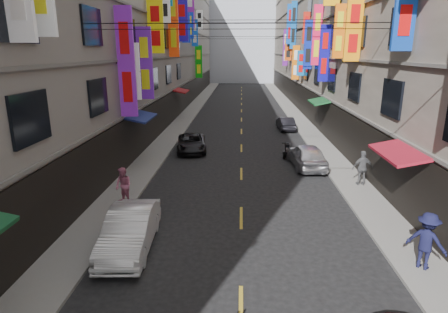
# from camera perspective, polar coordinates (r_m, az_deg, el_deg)

# --- Properties ---
(sidewalk_left) EXTENTS (2.00, 90.00, 0.12)m
(sidewalk_left) POSITION_cam_1_polar(r_m,az_deg,el_deg) (39.85, -6.02, 5.77)
(sidewalk_left) COLOR slate
(sidewalk_left) RESTS_ON ground
(sidewalk_right) EXTENTS (2.00, 90.00, 0.12)m
(sidewalk_right) POSITION_cam_1_polar(r_m,az_deg,el_deg) (39.88, 11.37, 5.55)
(sidewalk_right) COLOR slate
(sidewalk_right) RESTS_ON ground
(building_row_left) EXTENTS (10.14, 90.00, 19.00)m
(building_row_left) POSITION_cam_1_polar(r_m,az_deg,el_deg) (40.68, -15.27, 18.86)
(building_row_left) COLOR gray
(building_row_left) RESTS_ON ground
(building_row_right) EXTENTS (10.14, 90.00, 19.00)m
(building_row_right) POSITION_cam_1_polar(r_m,az_deg,el_deg) (40.72, 20.94, 18.40)
(building_row_right) COLOR gray
(building_row_right) RESTS_ON ground
(haze_block) EXTENTS (18.00, 8.00, 22.00)m
(haze_block) POSITION_cam_1_polar(r_m,az_deg,el_deg) (88.91, 2.79, 18.37)
(haze_block) COLOR #ABB1BF
(haze_block) RESTS_ON ground
(shop_signage) EXTENTS (14.00, 55.00, 12.77)m
(shop_signage) POSITION_cam_1_polar(r_m,az_deg,el_deg) (31.50, 2.51, 19.80)
(shop_signage) COLOR #0D27A2
(shop_signage) RESTS_ON ground
(street_awnings) EXTENTS (13.99, 35.20, 0.41)m
(street_awnings) POSITION_cam_1_polar(r_m,az_deg,el_deg) (23.17, -0.38, 6.04)
(street_awnings) COLOR #144B27
(street_awnings) RESTS_ON ground
(overhead_cables) EXTENTS (14.00, 38.04, 1.24)m
(overhead_cables) POSITION_cam_1_polar(r_m,az_deg,el_deg) (26.88, 2.92, 19.77)
(overhead_cables) COLOR black
(overhead_cables) RESTS_ON ground
(lane_markings) EXTENTS (0.12, 80.20, 0.01)m
(lane_markings) POSITION_cam_1_polar(r_m,az_deg,el_deg) (36.47, 2.68, 4.82)
(lane_markings) COLOR gold
(lane_markings) RESTS_ON ground
(scooter_far_right) EXTENTS (0.79, 1.73, 1.14)m
(scooter_far_right) POSITION_cam_1_polar(r_m,az_deg,el_deg) (25.71, 9.61, 0.96)
(scooter_far_right) COLOR black
(scooter_far_right) RESTS_ON ground
(car_left_mid) EXTENTS (1.80, 4.50, 1.46)m
(car_left_mid) POSITION_cam_1_polar(r_m,az_deg,el_deg) (14.08, -14.15, -10.80)
(car_left_mid) COLOR white
(car_left_mid) RESTS_ON ground
(car_left_far) EXTENTS (2.52, 4.51, 1.19)m
(car_left_far) POSITION_cam_1_polar(r_m,az_deg,el_deg) (26.79, -4.96, 2.07)
(car_left_far) COLOR black
(car_left_far) RESTS_ON ground
(car_right_mid) EXTENTS (2.12, 4.53, 1.50)m
(car_right_mid) POSITION_cam_1_polar(r_m,az_deg,el_deg) (23.46, 12.50, 0.15)
(car_right_mid) COLOR silver
(car_right_mid) RESTS_ON ground
(car_right_far) EXTENTS (1.48, 3.65, 1.18)m
(car_right_far) POSITION_cam_1_polar(r_m,az_deg,el_deg) (34.56, 9.36, 5.01)
(car_right_far) COLOR #25232A
(car_right_far) RESTS_ON ground
(pedestrian_lfar) EXTENTS (1.01, 0.94, 1.71)m
(pedestrian_lfar) POSITION_cam_1_polar(r_m,az_deg,el_deg) (17.75, -15.08, -4.34)
(pedestrian_lfar) COLOR pink
(pedestrian_lfar) RESTS_ON sidewalk_left
(pedestrian_rnear) EXTENTS (1.34, 1.29, 1.91)m
(pedestrian_rnear) POSITION_cam_1_polar(r_m,az_deg,el_deg) (13.84, 28.50, -11.23)
(pedestrian_rnear) COLOR #131434
(pedestrian_rnear) RESTS_ON sidewalk_right
(pedestrian_rfar) EXTENTS (1.14, 0.72, 1.84)m
(pedestrian_rfar) POSITION_cam_1_polar(r_m,az_deg,el_deg) (20.78, 20.36, -1.66)
(pedestrian_rfar) COLOR #58585B
(pedestrian_rfar) RESTS_ON sidewalk_right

